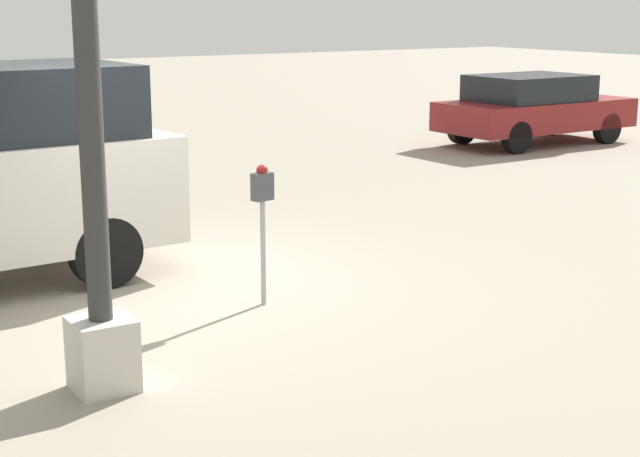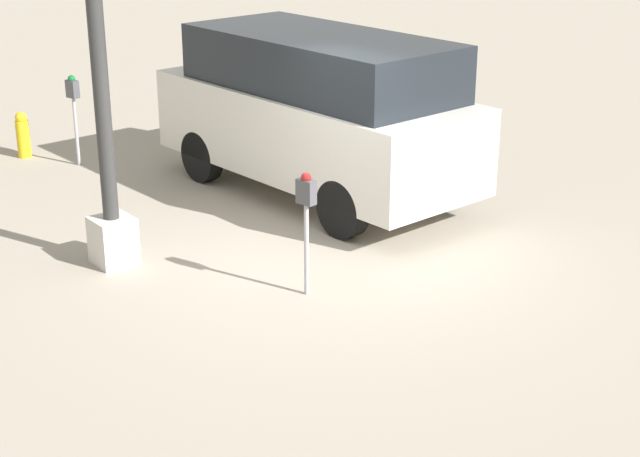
{
  "view_description": "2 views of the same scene",
  "coord_description": "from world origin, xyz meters",
  "px_view_note": "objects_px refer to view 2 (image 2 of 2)",
  "views": [
    {
      "loc": [
        3.78,
        8.45,
        2.82
      ],
      "look_at": [
        -1.0,
        0.9,
        0.76
      ],
      "focal_mm": 55.0,
      "sensor_mm": 36.0,
      "label": 1
    },
    {
      "loc": [
        -8.11,
        6.36,
        4.34
      ],
      "look_at": [
        -1.1,
        0.82,
        0.96
      ],
      "focal_mm": 55.0,
      "sensor_mm": 36.0,
      "label": 2
    }
  ],
  "objects_px": {
    "parking_meter_near": "(306,205)",
    "fire_hydrant": "(23,135)",
    "parking_meter_far": "(73,99)",
    "lamp_post": "(97,37)",
    "parked_van": "(316,109)"
  },
  "relations": [
    {
      "from": "fire_hydrant",
      "to": "lamp_post",
      "type": "bearing_deg",
      "value": 169.32
    },
    {
      "from": "parking_meter_near",
      "to": "fire_hydrant",
      "type": "relative_size",
      "value": 1.89
    },
    {
      "from": "parking_meter_far",
      "to": "parked_van",
      "type": "xyz_separation_m",
      "value": [
        -3.3,
        -1.97,
        0.18
      ]
    },
    {
      "from": "parking_meter_far",
      "to": "fire_hydrant",
      "type": "relative_size",
      "value": 1.92
    },
    {
      "from": "parking_meter_near",
      "to": "parking_meter_far",
      "type": "xyz_separation_m",
      "value": [
        5.84,
        -0.16,
        0.01
      ]
    },
    {
      "from": "parked_van",
      "to": "fire_hydrant",
      "type": "height_order",
      "value": "parked_van"
    },
    {
      "from": "parked_van",
      "to": "parking_meter_near",
      "type": "bearing_deg",
      "value": 137.14
    },
    {
      "from": "parking_meter_near",
      "to": "parking_meter_far",
      "type": "height_order",
      "value": "parking_meter_far"
    },
    {
      "from": "fire_hydrant",
      "to": "parking_meter_near",
      "type": "bearing_deg",
      "value": -177.31
    },
    {
      "from": "parked_van",
      "to": "fire_hydrant",
      "type": "xyz_separation_m",
      "value": [
        4.21,
        2.44,
        -0.84
      ]
    },
    {
      "from": "parking_meter_near",
      "to": "fire_hydrant",
      "type": "xyz_separation_m",
      "value": [
        6.75,
        0.32,
        -0.64
      ]
    },
    {
      "from": "parking_meter_near",
      "to": "lamp_post",
      "type": "height_order",
      "value": "lamp_post"
    },
    {
      "from": "parking_meter_far",
      "to": "parked_van",
      "type": "relative_size",
      "value": 0.28
    },
    {
      "from": "parking_meter_far",
      "to": "fire_hydrant",
      "type": "distance_m",
      "value": 1.22
    },
    {
      "from": "parking_meter_near",
      "to": "lamp_post",
      "type": "relative_size",
      "value": 0.19
    }
  ]
}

